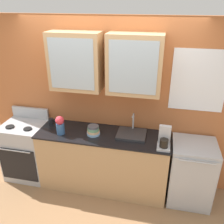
# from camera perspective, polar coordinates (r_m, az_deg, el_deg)

# --- Properties ---
(ground_plane) EXTENTS (10.00, 10.00, 0.00)m
(ground_plane) POSITION_cam_1_polar(r_m,az_deg,el_deg) (4.04, -1.92, -16.73)
(ground_plane) COLOR #936B47
(back_wall_unit) EXTENTS (3.85, 0.43, 2.52)m
(back_wall_unit) POSITION_cam_1_polar(r_m,az_deg,el_deg) (3.51, -0.98, 4.29)
(back_wall_unit) COLOR #B76638
(back_wall_unit) RESTS_ON ground_plane
(counter) EXTENTS (1.92, 0.61, 0.93)m
(counter) POSITION_cam_1_polar(r_m,az_deg,el_deg) (3.74, -2.03, -11.41)
(counter) COLOR tan
(counter) RESTS_ON ground_plane
(stove_range) EXTENTS (0.65, 0.61, 1.11)m
(stove_range) POSITION_cam_1_polar(r_m,az_deg,el_deg) (4.19, -19.45, -8.46)
(stove_range) COLOR #ADAFB5
(stove_range) RESTS_ON ground_plane
(sink_faucet) EXTENTS (0.41, 0.35, 0.28)m
(sink_faucet) POSITION_cam_1_polar(r_m,az_deg,el_deg) (3.46, 4.65, -5.08)
(sink_faucet) COLOR #2D2D30
(sink_faucet) RESTS_ON counter
(bowl_stack) EXTENTS (0.19, 0.19, 0.14)m
(bowl_stack) POSITION_cam_1_polar(r_m,az_deg,el_deg) (3.45, -4.44, -4.38)
(bowl_stack) COLOR #8CB7E0
(bowl_stack) RESTS_ON counter
(vase) EXTENTS (0.12, 0.12, 0.28)m
(vase) POSITION_cam_1_polar(r_m,az_deg,el_deg) (3.50, -12.17, -2.99)
(vase) COLOR #33598C
(vase) RESTS_ON counter
(cup_near_sink) EXTENTS (0.12, 0.08, 0.09)m
(cup_near_sink) POSITION_cam_1_polar(r_m,az_deg,el_deg) (3.83, -14.14, -2.18)
(cup_near_sink) COLOR black
(cup_near_sink) RESTS_ON counter
(dishwasher) EXTENTS (0.59, 0.60, 0.93)m
(dishwasher) POSITION_cam_1_polar(r_m,az_deg,el_deg) (3.69, 18.13, -13.47)
(dishwasher) COLOR #ADAFB5
(dishwasher) RESTS_ON ground_plane
(coffee_maker) EXTENTS (0.17, 0.20, 0.29)m
(coffee_maker) POSITION_cam_1_polar(r_m,az_deg,el_deg) (3.22, 12.24, -6.41)
(coffee_maker) COLOR #B7B7BC
(coffee_maker) RESTS_ON counter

